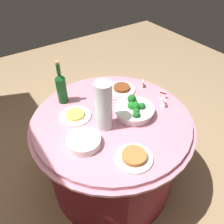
# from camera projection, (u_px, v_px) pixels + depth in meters

# --- Properties ---
(ground_plane) EXTENTS (6.00, 6.00, 0.00)m
(ground_plane) POSITION_uv_depth(u_px,v_px,m) (112.00, 178.00, 2.09)
(ground_plane) COLOR #9E7F5B
(buffet_table) EXTENTS (1.16, 1.16, 0.74)m
(buffet_table) POSITION_uv_depth(u_px,v_px,m) (112.00, 151.00, 1.85)
(buffet_table) COLOR maroon
(buffet_table) RESTS_ON ground_plane
(broccoli_bowl) EXTENTS (0.28, 0.28, 0.11)m
(broccoli_bowl) POSITION_uv_depth(u_px,v_px,m) (134.00, 110.00, 1.62)
(broccoli_bowl) COLOR white
(broccoli_bowl) RESTS_ON buffet_table
(plate_stack) EXTENTS (0.21, 0.21, 0.05)m
(plate_stack) POSITION_uv_depth(u_px,v_px,m) (84.00, 142.00, 1.41)
(plate_stack) COLOR white
(plate_stack) RESTS_ON buffet_table
(wine_bottle) EXTENTS (0.07, 0.07, 0.34)m
(wine_bottle) POSITION_uv_depth(u_px,v_px,m) (61.00, 87.00, 1.67)
(wine_bottle) COLOR #0E4918
(wine_bottle) RESTS_ON buffet_table
(decorative_fruit_vase) EXTENTS (0.11, 0.11, 0.34)m
(decorative_fruit_vase) POSITION_uv_depth(u_px,v_px,m) (104.00, 108.00, 1.45)
(decorative_fruit_vase) COLOR silver
(decorative_fruit_vase) RESTS_ON buffet_table
(serving_tongs) EXTENTS (0.13, 0.15, 0.01)m
(serving_tongs) POSITION_uv_depth(u_px,v_px,m) (105.00, 100.00, 1.76)
(serving_tongs) COLOR silver
(serving_tongs) RESTS_ON buffet_table
(food_plate_fried_egg) EXTENTS (0.22, 0.22, 0.03)m
(food_plate_fried_egg) POSITION_uv_depth(u_px,v_px,m) (75.00, 115.00, 1.62)
(food_plate_fried_egg) COLOR white
(food_plate_fried_egg) RESTS_ON buffet_table
(food_plate_peanuts) EXTENTS (0.22, 0.22, 0.04)m
(food_plate_peanuts) POSITION_uv_depth(u_px,v_px,m) (134.00, 157.00, 1.33)
(food_plate_peanuts) COLOR white
(food_plate_peanuts) RESTS_ON buffet_table
(food_plate_stir_fry) EXTENTS (0.22, 0.22, 0.04)m
(food_plate_stir_fry) POSITION_uv_depth(u_px,v_px,m) (122.00, 89.00, 1.86)
(food_plate_stir_fry) COLOR white
(food_plate_stir_fry) RESTS_ON buffet_table
(label_placard_front) EXTENTS (0.05, 0.03, 0.05)m
(label_placard_front) POSITION_uv_depth(u_px,v_px,m) (143.00, 83.00, 1.89)
(label_placard_front) COLOR white
(label_placard_front) RESTS_ON buffet_table
(label_placard_mid) EXTENTS (0.05, 0.03, 0.05)m
(label_placard_mid) POSITION_uv_depth(u_px,v_px,m) (164.00, 103.00, 1.70)
(label_placard_mid) COLOR white
(label_placard_mid) RESTS_ON buffet_table
(label_placard_rear) EXTENTS (0.05, 0.03, 0.05)m
(label_placard_rear) POSITION_uv_depth(u_px,v_px,m) (163.00, 94.00, 1.77)
(label_placard_rear) COLOR white
(label_placard_rear) RESTS_ON buffet_table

